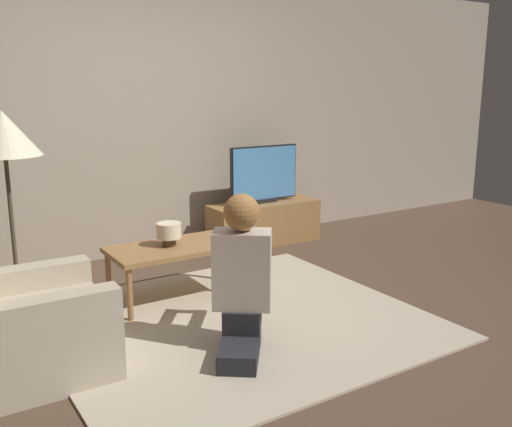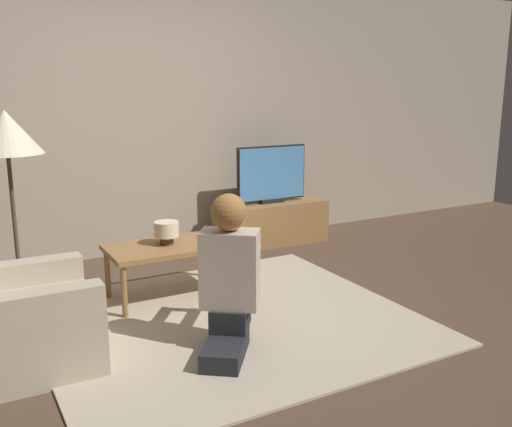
{
  "view_description": "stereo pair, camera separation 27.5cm",
  "coord_description": "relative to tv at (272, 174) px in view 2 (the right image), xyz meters",
  "views": [
    {
      "loc": [
        -1.81,
        -3.08,
        1.56
      ],
      "look_at": [
        0.55,
        0.61,
        0.57
      ],
      "focal_mm": 40.0,
      "sensor_mm": 36.0,
      "label": 1
    },
    {
      "loc": [
        -1.58,
        -3.22,
        1.56
      ],
      "look_at": [
        0.55,
        0.61,
        0.57
      ],
      "focal_mm": 40.0,
      "sensor_mm": 36.0,
      "label": 2
    }
  ],
  "objects": [
    {
      "name": "armchair",
      "position": [
        -2.58,
        -1.55,
        -0.43
      ],
      "size": [
        0.82,
        0.73,
        0.87
      ],
      "rotation": [
        0.0,
        0.0,
        1.55
      ],
      "color": "#B7A88E",
      "rests_on": "ground_plane"
    },
    {
      "name": "coffee_table",
      "position": [
        -1.4,
        -0.95,
        -0.33
      ],
      "size": [
        0.97,
        0.51,
        0.42
      ],
      "color": "olive",
      "rests_on": "ground_plane"
    },
    {
      "name": "ground_plane",
      "position": [
        -1.25,
        -1.56,
        -0.71
      ],
      "size": [
        10.0,
        10.0,
        0.0
      ],
      "primitive_type": "plane",
      "color": "brown"
    },
    {
      "name": "tv_stand",
      "position": [
        0.0,
        -0.0,
        -0.5
      ],
      "size": [
        1.14,
        0.38,
        0.42
      ],
      "color": "olive",
      "rests_on": "ground_plane"
    },
    {
      "name": "rug",
      "position": [
        -1.25,
        -1.56,
        -0.7
      ],
      "size": [
        2.4,
        2.17,
        0.02
      ],
      "color": "#BCAD93",
      "rests_on": "ground_plane"
    },
    {
      "name": "table_lamp",
      "position": [
        -1.44,
        -0.94,
        -0.18
      ],
      "size": [
        0.18,
        0.18,
        0.17
      ],
      "color": "#4C3823",
      "rests_on": "coffee_table"
    },
    {
      "name": "tv",
      "position": [
        0.0,
        0.0,
        0.0
      ],
      "size": [
        0.76,
        0.08,
        0.56
      ],
      "color": "black",
      "rests_on": "tv_stand"
    },
    {
      "name": "person_kneeling",
      "position": [
        -1.41,
        -1.91,
        -0.21
      ],
      "size": [
        0.67,
        0.78,
        0.94
      ],
      "rotation": [
        0.0,
        0.0,
        2.5
      ],
      "color": "#232328",
      "rests_on": "rug"
    },
    {
      "name": "floor_lamp",
      "position": [
        -2.42,
        -0.46,
        0.49
      ],
      "size": [
        0.49,
        0.49,
        1.4
      ],
      "color": "#4C4233",
      "rests_on": "ground_plane"
    },
    {
      "name": "wall_back",
      "position": [
        -1.25,
        0.37,
        0.59
      ],
      "size": [
        10.0,
        0.06,
        2.6
      ],
      "color": "tan",
      "rests_on": "ground_plane"
    }
  ]
}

